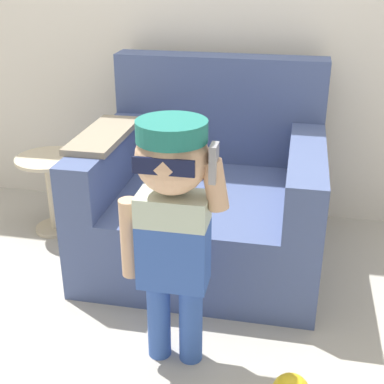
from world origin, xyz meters
name	(u,v)px	position (x,y,z in m)	size (l,w,h in m)	color
ground_plane	(188,266)	(0.00, 0.00, 0.00)	(10.00, 10.00, 0.00)	#ADA89E
armchair	(207,196)	(0.06, 0.18, 0.32)	(1.17, 1.04, 0.98)	#475684
person_child	(172,210)	(0.09, -0.66, 0.66)	(0.40, 0.30, 0.98)	#3356AD
side_table	(52,186)	(-0.83, 0.24, 0.27)	(0.37, 0.37, 0.45)	beige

